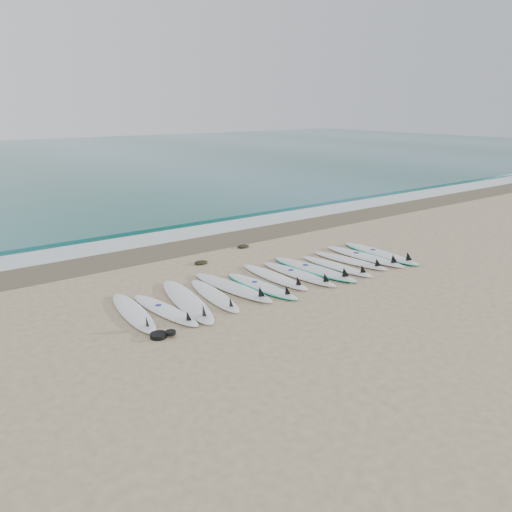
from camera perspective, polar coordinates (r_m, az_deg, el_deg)
ground at (r=12.44m, az=2.48°, el=-2.80°), size 120.00×120.00×0.00m
ocean at (r=42.47m, az=-26.53°, el=9.49°), size 120.00×55.00×0.03m
wet_sand_band at (r=15.69m, az=-6.92°, el=1.30°), size 120.00×1.80×0.01m
foam_band at (r=16.89m, az=-9.28°, el=2.37°), size 120.00×1.40×0.04m
wave_crest at (r=18.19m, az=-11.46°, el=3.39°), size 120.00×1.00×0.10m
surfboard_0 at (r=10.71m, az=-13.77°, el=-6.32°), size 0.73×2.47×0.31m
surfboard_1 at (r=10.70m, az=-10.24°, el=-6.13°), size 0.77×2.36×0.30m
surfboard_2 at (r=11.08m, az=-7.80°, el=-5.12°), size 1.08×2.96×0.37m
surfboard_3 at (r=11.35m, az=-4.72°, el=-4.54°), size 0.76×2.39×0.30m
surfboard_4 at (r=11.80m, az=-2.58°, el=-3.59°), size 0.91×2.78×0.35m
surfboard_5 at (r=11.91m, az=0.71°, el=-3.47°), size 0.80×2.45×0.31m
surfboard_6 at (r=12.51m, az=2.26°, el=-2.41°), size 0.56×2.48×0.32m
surfboard_7 at (r=12.76m, az=5.03°, el=-2.07°), size 0.73×2.58×0.33m
surfboard_8 at (r=13.19m, az=6.71°, el=-1.50°), size 0.99×2.87×0.36m
surfboard_9 at (r=13.50m, az=9.34°, el=-1.18°), size 0.70×2.42×0.31m
surfboard_10 at (r=14.06m, az=10.82°, el=-0.52°), size 0.88×2.48×0.31m
surfboard_11 at (r=14.51m, az=12.44°, el=-0.05°), size 0.75×2.75×0.35m
surfboard_12 at (r=14.93m, az=14.09°, el=0.28°), size 0.78×2.82×0.36m
seaweed_near at (r=13.79m, az=-6.30°, el=-0.73°), size 0.39×0.31×0.08m
seaweed_far at (r=15.28m, az=-1.48°, el=1.12°), size 0.39×0.31×0.08m
leash_coil at (r=9.64m, az=-10.77°, el=-8.84°), size 0.46×0.36×0.11m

